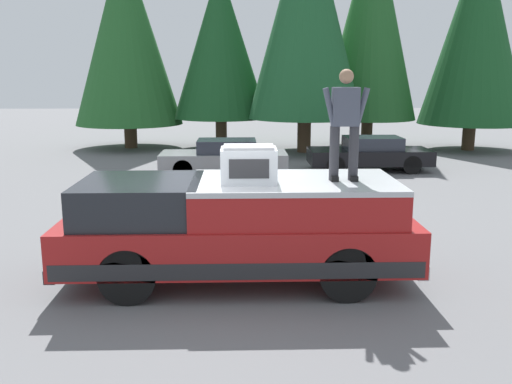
{
  "coord_description": "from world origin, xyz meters",
  "views": [
    {
      "loc": [
        -8.59,
        -0.47,
        3.28
      ],
      "look_at": [
        0.48,
        -0.74,
        1.35
      ],
      "focal_mm": 39.36,
      "sensor_mm": 36.0,
      "label": 1
    }
  ],
  "objects": [
    {
      "name": "conifer_center_right",
      "position": [
        16.32,
        0.33,
        4.53
      ],
      "size": [
        4.13,
        4.13,
        7.75
      ],
      "color": "#4C3826",
      "rests_on": "ground"
    },
    {
      "name": "conifer_center_left",
      "position": [
        14.92,
        -3.2,
        5.74
      ],
      "size": [
        4.74,
        4.74,
        10.08
      ],
      "color": "#4C3826",
      "rests_on": "ground"
    },
    {
      "name": "compressor_unit",
      "position": [
        -0.2,
        -0.61,
        1.93
      ],
      "size": [
        0.65,
        0.84,
        0.56
      ],
      "color": "silver",
      "rests_on": "pickup_truck"
    },
    {
      "name": "conifer_right",
      "position": [
        16.54,
        4.37,
        4.94
      ],
      "size": [
        4.66,
        4.66,
        8.84
      ],
      "color": "#4C3826",
      "rests_on": "ground"
    },
    {
      "name": "pickup_truck",
      "position": [
        -0.02,
        -0.45,
        0.87
      ],
      "size": [
        2.01,
        5.54,
        1.65
      ],
      "color": "maroon",
      "rests_on": "ground"
    },
    {
      "name": "ground_plane",
      "position": [
        0.0,
        0.0,
        0.0
      ],
      "size": [
        90.0,
        90.0,
        0.0
      ],
      "primitive_type": "plane",
      "color": "slate"
    },
    {
      "name": "person_on_truck_bed",
      "position": [
        -0.07,
        -2.08,
        2.55
      ],
      "size": [
        0.29,
        0.72,
        1.69
      ],
      "color": "#333338",
      "rests_on": "pickup_truck"
    },
    {
      "name": "conifer_left",
      "position": [
        16.79,
        -6.28,
        5.65
      ],
      "size": [
        4.23,
        4.23,
        10.08
      ],
      "color": "#4C3826",
      "rests_on": "ground"
    },
    {
      "name": "conifer_far_left",
      "position": [
        15.35,
        -10.4,
        5.11
      ],
      "size": [
        4.44,
        4.44,
        9.11
      ],
      "color": "#4C3826",
      "rests_on": "ground"
    },
    {
      "name": "parked_car_grey",
      "position": [
        9.58,
        0.02,
        0.58
      ],
      "size": [
        1.64,
        4.1,
        1.16
      ],
      "color": "gray",
      "rests_on": "ground"
    },
    {
      "name": "parked_car_black",
      "position": [
        10.26,
        -4.92,
        0.58
      ],
      "size": [
        1.64,
        4.1,
        1.16
      ],
      "color": "black",
      "rests_on": "ground"
    }
  ]
}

